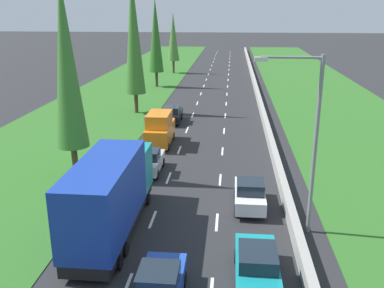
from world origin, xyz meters
TOP-DOWN VIEW (x-y plane):
  - ground_plane at (0.00, 60.00)m, footprint 300.00×300.00m
  - grass_verge_left at (-12.65, 60.00)m, footprint 14.00×140.00m
  - grass_verge_right at (14.35, 60.00)m, footprint 14.00×140.00m
  - median_barrier at (5.70, 60.00)m, footprint 0.44×120.00m
  - lane_markings at (0.00, 60.00)m, footprint 3.64×116.00m
  - blue_box_truck_left_lane at (-3.50, 19.37)m, footprint 2.46×9.40m
  - teal_sedan_right_lane at (3.59, 15.79)m, footprint 1.82×4.50m
  - white_hatchback_right_lane at (3.54, 22.97)m, footprint 1.74×3.90m
  - silver_hatchback_left_lane at (-3.26, 27.90)m, footprint 1.74×3.90m
  - blue_hatchback_centre_lane at (-0.19, 14.07)m, footprint 1.74×3.90m
  - orange_van_left_lane at (-3.52, 34.22)m, footprint 1.96×4.90m
  - black_sedan_left_lane at (-3.58, 41.80)m, footprint 1.82×4.50m
  - poplar_tree_second at (-8.08, 26.67)m, footprint 2.13×2.13m
  - poplar_tree_third at (-8.00, 45.46)m, footprint 2.17×2.17m
  - poplar_tree_fourth at (-8.57, 61.81)m, footprint 2.11×2.11m
  - poplar_tree_fifth at (-7.97, 75.78)m, footprint 2.06×2.06m
  - street_light_mast at (6.09, 20.44)m, footprint 3.20×0.28m

SIDE VIEW (x-z plane):
  - ground_plane at x=0.00m, z-range 0.00..0.00m
  - lane_markings at x=0.00m, z-range 0.00..0.01m
  - grass_verge_left at x=-12.65m, z-range 0.00..0.04m
  - grass_verge_right at x=14.35m, z-range 0.00..0.04m
  - median_barrier at x=5.70m, z-range 0.00..0.85m
  - teal_sedan_right_lane at x=3.59m, z-range -0.01..1.63m
  - black_sedan_left_lane at x=-3.58m, z-range -0.01..1.63m
  - white_hatchback_right_lane at x=3.54m, z-range -0.02..1.70m
  - silver_hatchback_left_lane at x=-3.26m, z-range -0.02..1.70m
  - blue_hatchback_centre_lane at x=-0.19m, z-range -0.02..1.70m
  - orange_van_left_lane at x=-3.52m, z-range -0.01..2.81m
  - blue_box_truck_left_lane at x=-3.50m, z-range 0.09..4.27m
  - street_light_mast at x=6.09m, z-range 0.73..9.73m
  - poplar_tree_fifth at x=-7.97m, z-range 1.05..11.35m
  - poplar_tree_fourth at x=-8.57m, z-range 1.05..13.51m
  - poplar_tree_second at x=-8.08m, z-range 1.05..14.31m
  - poplar_tree_third at x=-8.00m, z-range 1.05..15.84m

